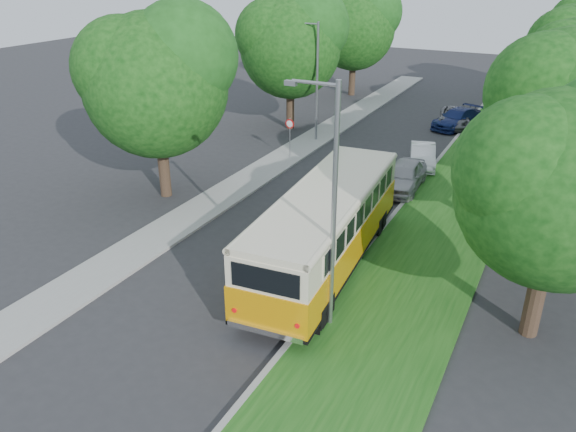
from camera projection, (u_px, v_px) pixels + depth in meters
The scene contains 13 objects.
ground at pixel (255, 263), 22.24m from camera, with size 120.00×120.00×0.00m, color #2B2B2D.
curb at pixel (382, 230), 24.77m from camera, with size 0.20×70.00×0.15m, color gray.
grass_verge at pixel (435, 241), 23.81m from camera, with size 4.50×70.00×0.13m, color #1A4E14.
sidewalk at pixel (222, 197), 28.24m from camera, with size 2.20×70.00×0.12m, color gray.
treeline at pixel (452, 53), 33.03m from camera, with size 24.27×41.91×9.46m.
lamppost_near at pixel (331, 203), 16.66m from camera, with size 1.71×0.16×8.00m.
lamppost_far at pixel (316, 78), 35.41m from camera, with size 1.71×0.16×7.50m.
warning_sign at pixel (290, 131), 33.08m from camera, with size 0.56×0.10×2.50m.
vintage_bus at pixel (326, 230), 21.19m from camera, with size 2.84×11.04×3.28m, color orange, non-canonical shape.
car_silver at pixel (404, 176), 28.98m from camera, with size 1.77×4.39×1.50m, color #A0A1A5.
car_white at pixel (423, 156), 32.25m from camera, with size 1.36×3.90×1.29m, color white.
car_blue at pixel (457, 119), 39.65m from camera, with size 1.87×4.61×1.34m, color navy.
car_grey at pixel (455, 117), 39.99m from camera, with size 2.17×4.72×1.31m, color #52545A.
Camera 1 is at (10.00, -16.71, 10.97)m, focal length 35.00 mm.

